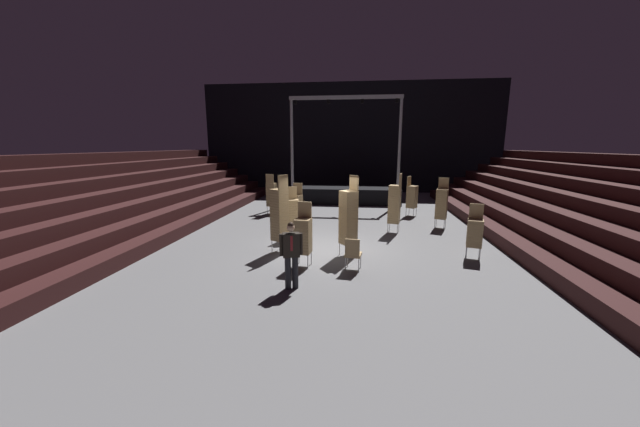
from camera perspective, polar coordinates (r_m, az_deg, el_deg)
name	(u,v)px	position (r m, az deg, el deg)	size (l,w,h in m)	color
ground_plane	(331,251)	(11.58, 1.78, -6.33)	(22.00, 30.00, 0.10)	slate
arena_end_wall	(349,138)	(26.01, 4.87, 12.53)	(22.00, 0.30, 8.00)	black
bleacher_bank_left	(118,195)	(15.31, -30.82, 2.66)	(5.25, 24.00, 3.15)	black
bleacher_bank_right	(586,204)	(14.22, 38.21, 1.26)	(5.25, 24.00, 3.15)	black
stage_riser	(345,192)	(21.08, 4.20, 3.58)	(6.68, 2.56, 6.20)	black
man_with_tie	(291,252)	(8.28, -4.86, -6.43)	(0.57, 0.34, 1.68)	black
chair_stack_front_left	(475,232)	(11.47, 24.59, -2.85)	(0.54, 0.54, 1.71)	#B2B5BA
chair_stack_front_right	(395,204)	(13.83, 12.43, 1.65)	(0.54, 0.54, 2.39)	#B2B5BA
chair_stack_mid_left	(280,214)	(11.10, -6.83, -0.10)	(0.61, 0.61, 2.56)	#B2B5BA
chair_stack_mid_right	(412,196)	(17.49, 15.20, 2.82)	(0.60, 0.60, 1.96)	#B2B5BA
chair_stack_mid_centre	(296,207)	(13.85, -4.08, 1.02)	(0.54, 0.54, 1.96)	#B2B5BA
chair_stack_rear_left	(348,217)	(10.66, 4.81, -0.54)	(0.62, 0.62, 2.56)	#B2B5BA
chair_stack_rear_right	(442,203)	(15.23, 19.78, 1.63)	(0.57, 0.57, 2.14)	#B2B5BA
chair_stack_rear_centre	(293,213)	(12.68, -4.63, 0.04)	(0.57, 0.57, 1.96)	#B2B5BA
chair_stack_aisle_left	(303,235)	(9.79, -2.85, -3.61)	(0.49, 0.49, 1.88)	#B2B5BA
chair_stack_aisle_right	(272,194)	(17.56, -8.15, 3.28)	(0.49, 0.49, 2.05)	#B2B5BA
equipment_road_case	(288,216)	(15.74, -5.32, -0.50)	(0.90, 0.60, 0.48)	black
loose_chair_near_man	(353,252)	(9.60, 5.56, -6.50)	(0.50, 0.50, 0.95)	#B2B5BA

